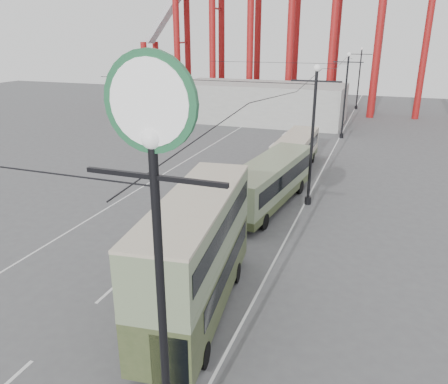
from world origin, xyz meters
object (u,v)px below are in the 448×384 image
at_px(single_decker_green, 269,181).
at_px(pedestrian, 231,238).
at_px(double_decker_bus, 197,250).
at_px(single_decker_cream, 296,151).
at_px(lamp_post_near, 155,197).

relative_size(single_decker_green, pedestrian, 7.02).
bearing_deg(double_decker_bus, pedestrian, 87.81).
bearing_deg(double_decker_bus, single_decker_cream, 83.66).
relative_size(lamp_post_near, double_decker_bus, 1.10).
bearing_deg(pedestrian, single_decker_cream, -131.61).
height_order(double_decker_bus, pedestrian, double_decker_bus).
height_order(single_decker_green, single_decker_cream, single_decker_green).
bearing_deg(single_decker_cream, double_decker_bus, -88.90).
height_order(single_decker_green, pedestrian, single_decker_green).
xyz_separation_m(lamp_post_near, double_decker_bus, (-2.17, 6.90, -4.97)).
bearing_deg(lamp_post_near, pedestrian, 102.05).
bearing_deg(lamp_post_near, double_decker_bus, 107.48).
bearing_deg(lamp_post_near, single_decker_cream, 94.95).
xyz_separation_m(single_decker_green, pedestrian, (-0.19, -7.28, -0.97)).
distance_m(lamp_post_near, single_decker_cream, 29.74).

